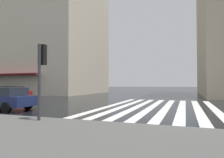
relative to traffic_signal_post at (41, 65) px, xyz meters
The scene contains 6 objects.
ground_plane 6.79m from the traffic_signal_post, 55.39° to the right, with size 220.00×220.00×0.00m, color black.
zebra_crossing 8.87m from the traffic_signal_post, 26.96° to the right, with size 13.00×7.50×0.01m.
haussmann_block_mid 34.53m from the traffic_signal_post, 44.62° to the left, with size 16.04×28.90×25.41m.
traffic_signal_post is the anchor object (origin of this frame).
car_navy 5.88m from the traffic_signal_post, 62.48° to the left, with size 1.85×4.10×1.41m.
car_red 14.55m from the traffic_signal_post, 50.96° to the left, with size 1.85×4.10×1.41m.
Camera 1 is at (-10.57, -0.41, 1.63)m, focal length 32.78 mm.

